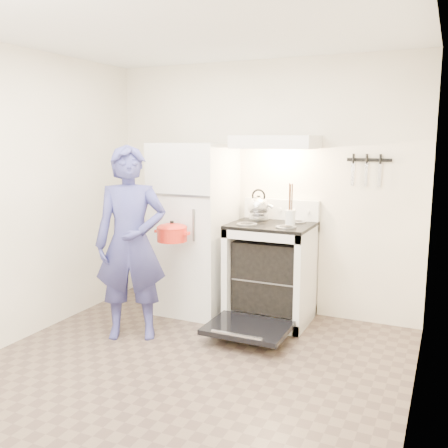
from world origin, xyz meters
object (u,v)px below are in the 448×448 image
(tea_kettle, at_px, (258,205))
(person, at_px, (131,243))
(stove_body, at_px, (271,274))
(refrigerator, at_px, (195,228))
(dutch_oven, at_px, (172,234))

(tea_kettle, xyz_separation_m, person, (-0.81, -0.97, -0.26))
(stove_body, height_order, tea_kettle, tea_kettle)
(tea_kettle, distance_m, person, 1.29)
(refrigerator, relative_size, stove_body, 1.85)
(stove_body, height_order, dutch_oven, dutch_oven)
(dutch_oven, bearing_deg, stove_body, 36.25)
(refrigerator, relative_size, tea_kettle, 5.46)
(refrigerator, distance_m, dutch_oven, 0.54)
(refrigerator, distance_m, stove_body, 0.90)
(refrigerator, height_order, person, refrigerator)
(person, relative_size, dutch_oven, 4.92)
(dutch_oven, bearing_deg, person, -122.53)
(stove_body, bearing_deg, dutch_oven, -143.75)
(stove_body, distance_m, person, 1.38)
(stove_body, xyz_separation_m, tea_kettle, (-0.16, 0.07, 0.65))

